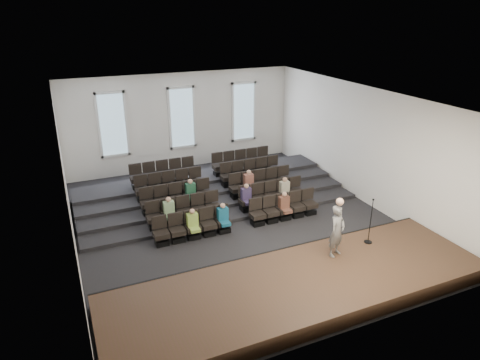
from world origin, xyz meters
The scene contains 14 objects.
ground centered at (0.00, 0.00, 0.00)m, with size 14.00×14.00×0.00m, color black.
ceiling centered at (0.00, 0.00, 5.01)m, with size 12.00×14.00×0.02m, color white.
wall_back centered at (0.00, 7.02, 2.50)m, with size 12.00×0.04×5.00m, color white.
wall_front centered at (0.00, -7.02, 2.50)m, with size 12.00×0.04×5.00m, color white.
wall_left centered at (-6.02, 0.00, 2.50)m, with size 0.04×14.00×5.00m, color white.
wall_right centered at (6.02, 0.00, 2.50)m, with size 0.04×14.00×5.00m, color white.
stage centered at (0.00, -5.10, 0.25)m, with size 11.80×3.60×0.50m, color #3D261A.
stage_lip centered at (0.00, -3.33, 0.25)m, with size 11.80×0.06×0.52m, color black.
risers centered at (0.00, 3.17, 0.20)m, with size 11.80×4.80×0.60m.
seating_rows centered at (0.00, 1.54, 0.68)m, with size 6.80×4.70×1.67m.
windows centered at (0.00, 6.95, 2.70)m, with size 8.44×0.10×3.24m.
audience centered at (0.00, 0.32, 0.81)m, with size 5.45×2.64×1.10m.
speaker centered at (1.72, -4.34, 1.37)m, with size 0.64×0.42×1.75m, color slate.
mic_stand centered at (3.23, -4.14, 0.99)m, with size 0.28×0.28×1.65m.
Camera 1 is at (-5.95, -14.12, 8.00)m, focal length 32.00 mm.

